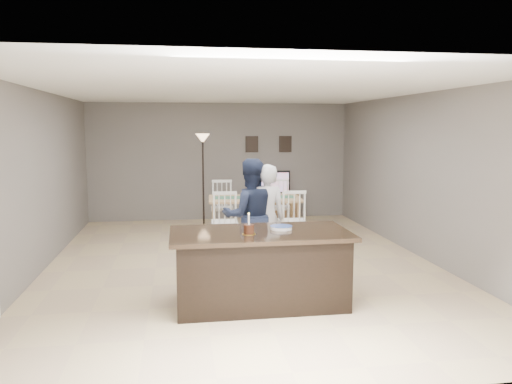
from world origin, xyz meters
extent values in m
plane|color=tan|center=(0.00, 0.00, 0.00)|extent=(8.00, 8.00, 0.00)
plane|color=slate|center=(0.00, 4.00, 1.35)|extent=(6.00, 0.00, 6.00)
plane|color=slate|center=(0.00, -4.00, 1.35)|extent=(6.00, 0.00, 6.00)
plane|color=slate|center=(-3.00, 0.00, 1.35)|extent=(0.00, 8.00, 8.00)
plane|color=slate|center=(3.00, 0.00, 1.35)|extent=(0.00, 8.00, 8.00)
plane|color=white|center=(0.00, 0.00, 2.70)|extent=(8.00, 8.00, 0.00)
cube|color=black|center=(0.00, -1.80, 0.42)|extent=(2.00, 1.00, 0.85)
cube|color=black|center=(0.00, -1.80, 0.88)|extent=(2.15, 1.10, 0.05)
cube|color=brown|center=(1.20, 3.77, 0.30)|extent=(1.20, 0.40, 0.60)
imported|color=black|center=(1.20, 3.84, 0.86)|extent=(0.91, 0.12, 0.53)
plane|color=#E45219|center=(1.20, 3.76, 0.87)|extent=(0.78, 0.00, 0.78)
cube|color=black|center=(0.75, 3.98, 1.75)|extent=(0.30, 0.02, 0.38)
cube|color=black|center=(1.55, 3.98, 1.75)|extent=(0.30, 0.02, 0.38)
imported|color=#B6B5BA|center=(0.31, -0.45, 0.80)|extent=(0.61, 0.42, 1.61)
imported|color=#181F35|center=(0.07, -0.45, 0.85)|extent=(0.84, 0.66, 1.69)
cylinder|color=gold|center=(-0.15, -1.92, 0.90)|extent=(0.16, 0.16, 0.00)
cylinder|color=#3C1D10|center=(-0.15, -1.92, 0.96)|extent=(0.12, 0.12, 0.11)
cylinder|color=white|center=(-0.15, -1.92, 1.07)|extent=(0.02, 0.02, 0.12)
sphere|color=#FFBF4C|center=(-0.15, -1.92, 1.14)|extent=(0.02, 0.02, 0.02)
cylinder|color=white|center=(0.28, -1.71, 0.91)|extent=(0.27, 0.27, 0.01)
cylinder|color=white|center=(0.28, -1.71, 0.92)|extent=(0.27, 0.27, 0.01)
cylinder|color=white|center=(0.28, -1.71, 0.93)|extent=(0.27, 0.27, 0.01)
cylinder|color=#324C98|center=(0.28, -1.71, 0.94)|extent=(0.27, 0.27, 0.00)
cube|color=#9D7A55|center=(0.47, 1.69, 0.79)|extent=(1.80, 1.08, 0.04)
cylinder|color=#9D7A55|center=(-0.34, 1.33, 0.39)|extent=(0.07, 0.07, 0.77)
cylinder|color=#9D7A55|center=(1.27, 2.04, 0.39)|extent=(0.07, 0.07, 0.77)
cube|color=#417558|center=(0.47, 1.69, 0.82)|extent=(1.54, 0.47, 0.01)
cube|color=silver|center=(-0.18, 0.96, 0.49)|extent=(0.48, 0.46, 0.04)
cylinder|color=silver|center=(-0.37, 0.80, 0.23)|extent=(0.03, 0.03, 0.47)
cylinder|color=silver|center=(0.02, 1.13, 0.23)|extent=(0.03, 0.03, 0.47)
cube|color=silver|center=(-0.19, 0.77, 1.03)|extent=(0.41, 0.06, 0.05)
cube|color=silver|center=(1.02, 0.89, 0.49)|extent=(0.48, 0.46, 0.04)
cylinder|color=silver|center=(0.82, 0.73, 0.23)|extent=(0.03, 0.03, 0.47)
cylinder|color=silver|center=(1.21, 1.05, 0.23)|extent=(0.03, 0.03, 0.47)
cube|color=silver|center=(1.00, 0.70, 1.03)|extent=(0.41, 0.06, 0.05)
cube|color=silver|center=(-0.08, 2.48, 0.49)|extent=(0.48, 0.46, 0.04)
cylinder|color=silver|center=(0.11, 2.65, 0.23)|extent=(0.03, 0.03, 0.47)
cylinder|color=silver|center=(-0.28, 2.32, 0.23)|extent=(0.03, 0.03, 0.47)
cube|color=silver|center=(-0.07, 2.68, 1.03)|extent=(0.41, 0.06, 0.05)
cube|color=silver|center=(1.11, 2.41, 0.49)|extent=(0.48, 0.46, 0.04)
cylinder|color=silver|center=(1.30, 2.57, 0.23)|extent=(0.03, 0.03, 0.47)
cylinder|color=silver|center=(0.91, 2.25, 0.23)|extent=(0.03, 0.03, 0.47)
cube|color=silver|center=(1.12, 2.61, 1.03)|extent=(0.41, 0.06, 0.05)
cylinder|color=black|center=(-0.45, 2.92, 0.02)|extent=(0.30, 0.30, 0.03)
cylinder|color=black|center=(-0.45, 2.92, 0.95)|extent=(0.04, 0.04, 1.85)
cone|color=#EDB982|center=(-0.45, 2.92, 1.91)|extent=(0.30, 0.30, 0.19)
camera|label=1|loc=(-0.95, -7.60, 2.14)|focal=35.00mm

